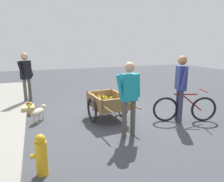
% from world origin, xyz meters
% --- Properties ---
extents(ground_plane, '(24.00, 24.00, 0.00)m').
position_xyz_m(ground_plane, '(0.00, 0.00, 0.00)').
color(ground_plane, '#3D3F44').
extents(fruit_cart, '(1.71, 0.99, 0.70)m').
position_xyz_m(fruit_cart, '(-0.12, 0.28, 0.44)').
color(fruit_cart, olive).
rests_on(fruit_cart, ground).
extents(vendor_person, '(0.23, 0.58, 1.63)m').
position_xyz_m(vendor_person, '(-1.27, 0.18, 0.98)').
color(vendor_person, '#4C4742').
rests_on(vendor_person, ground).
extents(bicycle, '(0.69, 1.58, 0.85)m').
position_xyz_m(bicycle, '(-0.99, -1.56, 0.35)').
color(bicycle, black).
rests_on(bicycle, ground).
extents(cyclist_person, '(0.49, 0.32, 1.71)m').
position_xyz_m(cyclist_person, '(-0.94, -1.42, 1.04)').
color(cyclist_person, '#333851').
rests_on(cyclist_person, ground).
extents(dog, '(0.59, 0.40, 0.40)m').
position_xyz_m(dog, '(0.35, 2.00, 0.27)').
color(dog, beige).
rests_on(dog, ground).
extents(fire_hydrant, '(0.25, 0.25, 0.67)m').
position_xyz_m(fire_hydrant, '(-2.07, 2.03, 0.33)').
color(fire_hydrant, gold).
rests_on(fire_hydrant, ground).
extents(plastic_bucket, '(0.25, 0.25, 0.29)m').
position_xyz_m(plastic_bucket, '(1.36, -0.09, 0.15)').
color(plastic_bucket, orange).
rests_on(plastic_bucket, ground).
extents(apple_crate, '(0.44, 0.32, 0.32)m').
position_xyz_m(apple_crate, '(1.15, 2.27, 0.12)').
color(apple_crate, tan).
rests_on(apple_crate, ground).
extents(bystander_person, '(0.42, 0.46, 1.72)m').
position_xyz_m(bystander_person, '(2.25, 2.30, 1.04)').
color(bystander_person, '#4C4742').
rests_on(bystander_person, ground).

